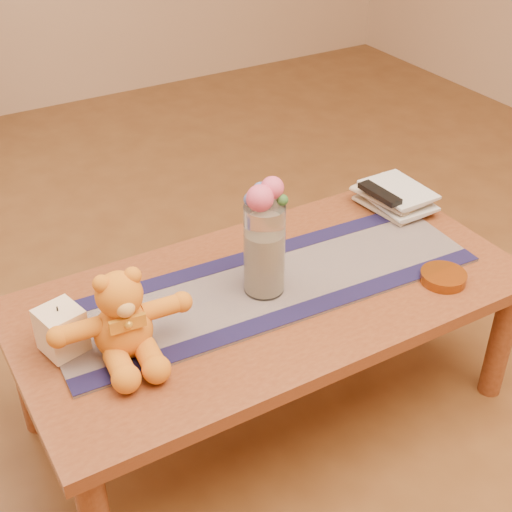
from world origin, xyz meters
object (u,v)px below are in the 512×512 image
teddy_bear (121,315)px  tv_remote (380,193)px  amber_dish (443,277)px  pillar_candle (61,330)px  bronze_ball (260,275)px  book_bottom (375,213)px  glass_vase (264,250)px

teddy_bear → tv_remote: teddy_bear is taller
amber_dish → pillar_candle: bearing=165.9°
amber_dish → bronze_ball: bearing=152.8°
pillar_candle → book_bottom: 1.08m
book_bottom → bronze_ball: bearing=-170.3°
book_bottom → glass_vase: bearing=-168.1°
teddy_bear → tv_remote: 0.96m
teddy_bear → tv_remote: size_ratio=2.05×
glass_vase → tv_remote: (0.52, 0.16, -0.05)m
tv_remote → bronze_ball: bearing=-168.3°
pillar_candle → tv_remote: pillar_candle is taller
bronze_ball → book_bottom: size_ratio=0.31×
pillar_candle → amber_dish: size_ratio=0.91×
bronze_ball → book_bottom: (0.52, 0.15, -0.03)m
teddy_bear → glass_vase: size_ratio=1.26×
book_bottom → amber_dish: amber_dish is taller
teddy_bear → book_bottom: size_ratio=1.47×
amber_dish → book_bottom: bearing=80.5°
book_bottom → teddy_bear: bearing=-173.4°
teddy_bear → pillar_candle: bearing=151.4°
teddy_bear → tv_remote: bearing=16.9°
tv_remote → amber_dish: (-0.06, -0.37, -0.07)m
glass_vase → bronze_ball: 0.10m
bronze_ball → teddy_bear: bearing=-171.1°
pillar_candle → tv_remote: (1.07, 0.12, 0.02)m
bronze_ball → amber_dish: (0.46, -0.23, -0.03)m
pillar_candle → glass_vase: glass_vase is taller
teddy_bear → pillar_candle: (-0.13, 0.08, -0.05)m
pillar_candle → amber_dish: 1.04m
glass_vase → bronze_ball: glass_vase is taller
glass_vase → tv_remote: 0.55m
glass_vase → book_bottom: size_ratio=1.17×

